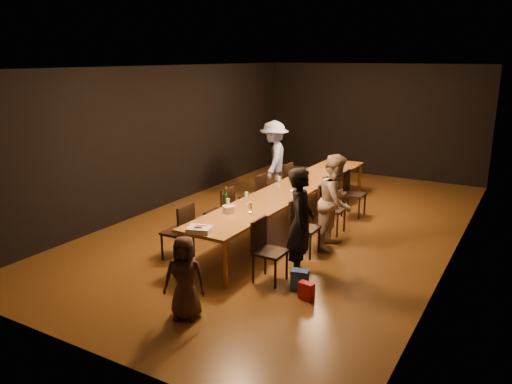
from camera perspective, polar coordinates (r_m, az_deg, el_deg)
The scene contains 30 objects.
ground at distance 9.77m, azimuth 3.95°, elevation -3.79°, with size 10.00×10.00×0.00m, color #462A11.
room_shell at distance 9.30m, azimuth 4.18°, elevation 8.40°, with size 6.04×10.04×3.02m.
table at distance 9.56m, azimuth 4.03°, elevation 0.19°, with size 0.90×6.00×0.75m.
chair_right_0 at distance 7.24m, azimuth 1.64°, elevation -6.80°, with size 0.42×0.42×0.93m, color black, non-canonical shape.
chair_right_1 at distance 8.25m, azimuth 5.63°, elevation -4.05°, with size 0.42×0.42×0.93m, color black, non-canonical shape.
chair_right_2 at distance 9.30m, azimuth 8.70°, elevation -1.90°, with size 0.42×0.42×0.93m, color black, non-canonical shape.
chair_right_3 at distance 10.39m, azimuth 11.14°, elevation -0.19°, with size 0.42×0.42×0.93m, color black, non-canonical shape.
chair_left_0 at distance 8.13m, azimuth -8.98°, elevation -4.46°, with size 0.42×0.42×0.93m, color black, non-canonical shape.
chair_left_1 at distance 9.04m, azimuth -4.22°, elevation -2.27°, with size 0.42×0.42×0.93m, color black, non-canonical shape.
chair_left_2 at distance 10.01m, azimuth -0.37°, elevation -0.48°, with size 0.42×0.42×0.93m, color black, non-canonical shape.
chair_left_3 at distance 11.03m, azimuth 2.79°, elevation 0.98°, with size 0.42×0.42×0.93m, color black, non-canonical shape.
woman_birthday at distance 7.30m, azimuth 5.15°, elevation -3.59°, with size 0.61×0.40×1.66m, color black.
woman_tan at distance 8.54m, azimuth 9.11°, elevation -1.08°, with size 0.79×0.61×1.62m, color #BFA78F.
man_blue at distance 11.50m, azimuth 2.05°, elevation 3.74°, with size 1.14×0.66×1.77m, color #92A7E1.
child at distance 6.32m, azimuth -8.16°, elevation -9.68°, with size 0.53×0.34×1.08m, color #453027.
gift_bag_red at distance 6.89m, azimuth 5.78°, elevation -11.19°, with size 0.21×0.11×0.24m, color #B41B1D.
gift_bag_blue at distance 7.13m, azimuth 5.02°, elevation -9.99°, with size 0.24×0.16×0.30m, color #224697.
birthday_cake at distance 7.20m, azimuth -6.49°, elevation -4.28°, with size 0.40×0.36×0.08m.
plate_stack at distance 8.03m, azimuth -3.14°, elevation -1.97°, with size 0.20×0.20×0.11m, color silver.
champagne_bottle at distance 8.27m, azimuth -3.50°, elevation -0.55°, with size 0.09×0.09×0.37m, color black, non-canonical shape.
ice_bucket at distance 10.07m, azimuth 5.57°, elevation 1.83°, with size 0.19×0.19×0.21m, color #ACACB1.
wineglass_0 at distance 8.09m, azimuth -3.23°, elevation -1.49°, with size 0.06×0.06×0.21m, color beige, non-canonical shape.
wineglass_1 at distance 7.90m, azimuth -0.66°, elevation -1.89°, with size 0.06×0.06×0.21m, color beige, non-canonical shape.
wineglass_2 at distance 8.49m, azimuth -1.10°, elevation -0.67°, with size 0.06×0.06×0.21m, color silver, non-canonical shape.
wineglass_3 at distance 9.17m, azimuth 4.70°, elevation 0.50°, with size 0.06×0.06×0.21m, color beige, non-canonical shape.
wineglass_4 at distance 9.60m, azimuth 2.71°, elevation 1.20°, with size 0.06×0.06×0.21m, color silver, non-canonical shape.
wineglass_5 at distance 10.62m, azimuth 8.60°, elevation 2.42°, with size 0.06×0.06×0.21m, color silver, non-canonical shape.
tealight_near at distance 7.96m, azimuth -0.68°, elevation -2.42°, with size 0.05×0.05×0.03m, color #B2B7B2.
tealight_mid at distance 9.24m, azimuth 4.12°, elevation 0.06°, with size 0.05×0.05×0.03m, color #B2B7B2.
tealight_far at distance 10.86m, azimuth 8.33°, elevation 2.24°, with size 0.05×0.05×0.03m, color #B2B7B2.
Camera 1 is at (4.03, -8.31, 3.19)m, focal length 35.00 mm.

